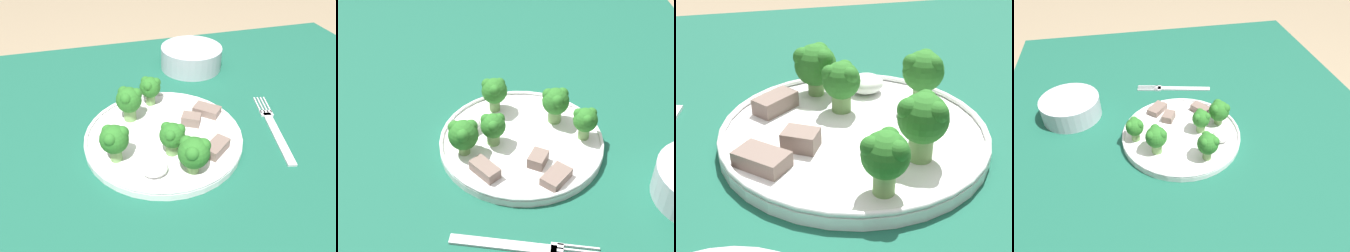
{
  "view_description": "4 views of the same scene",
  "coord_description": "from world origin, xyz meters",
  "views": [
    {
      "loc": [
        -0.06,
        -0.4,
        1.11
      ],
      "look_at": [
        0.06,
        0.03,
        0.76
      ],
      "focal_mm": 35.0,
      "sensor_mm": 36.0,
      "label": 1
    },
    {
      "loc": [
        0.63,
        -0.04,
        1.26
      ],
      "look_at": [
        0.02,
        0.01,
        0.76
      ],
      "focal_mm": 50.0,
      "sensor_mm": 36.0,
      "label": 2
    },
    {
      "loc": [
        0.15,
        0.43,
        0.99
      ],
      "look_at": [
        0.06,
        0.05,
        0.76
      ],
      "focal_mm": 50.0,
      "sensor_mm": 36.0,
      "label": 3
    },
    {
      "loc": [
        -0.52,
        0.14,
        1.25
      ],
      "look_at": [
        0.05,
        0.03,
        0.77
      ],
      "focal_mm": 35.0,
      "sensor_mm": 36.0,
      "label": 4
    }
  ],
  "objects": [
    {
      "name": "broccoli_floret_near_rim_left",
      "position": [
        -0.04,
        -0.01,
        0.79
      ],
      "size": [
        0.05,
        0.05,
        0.06
      ],
      "color": "#709E56",
      "rests_on": "dinner_plate"
    },
    {
      "name": "broccoli_floret_center_left",
      "position": [
        0.0,
        0.09,
        0.79
      ],
      "size": [
        0.05,
        0.05,
        0.07
      ],
      "color": "#709E56",
      "rests_on": "dinner_plate"
    },
    {
      "name": "dinner_plate",
      "position": [
        0.05,
        0.03,
        0.74
      ],
      "size": [
        0.27,
        0.27,
        0.02
      ],
      "color": "white",
      "rests_on": "table"
    },
    {
      "name": "fork",
      "position": [
        0.25,
        0.01,
        0.74
      ],
      "size": [
        0.06,
        0.2,
        0.0
      ],
      "color": "silver",
      "rests_on": "table"
    },
    {
      "name": "sauce_dollop",
      "position": [
        0.01,
        -0.06,
        0.76
      ],
      "size": [
        0.04,
        0.04,
        0.02
      ],
      "color": "white",
      "rests_on": "dinner_plate"
    },
    {
      "name": "broccoli_floret_center_back",
      "position": [
        0.05,
        0.13,
        0.78
      ],
      "size": [
        0.04,
        0.04,
        0.06
      ],
      "color": "#709E56",
      "rests_on": "dinner_plate"
    },
    {
      "name": "meat_slice_front_slice",
      "position": [
        0.1,
        0.05,
        0.75
      ],
      "size": [
        0.04,
        0.04,
        0.02
      ],
      "color": "#756056",
      "rests_on": "dinner_plate"
    },
    {
      "name": "meat_slice_middle_slice",
      "position": [
        0.12,
        -0.03,
        0.75
      ],
      "size": [
        0.05,
        0.05,
        0.02
      ],
      "color": "#756056",
      "rests_on": "dinner_plate"
    },
    {
      "name": "broccoli_floret_front_left",
      "position": [
        0.07,
        -0.07,
        0.78
      ],
      "size": [
        0.05,
        0.05,
        0.06
      ],
      "color": "#709E56",
      "rests_on": "dinner_plate"
    },
    {
      "name": "meat_slice_rear_slice",
      "position": [
        0.14,
        0.07,
        0.75
      ],
      "size": [
        0.06,
        0.05,
        0.01
      ],
      "color": "#756056",
      "rests_on": "dinner_plate"
    },
    {
      "name": "broccoli_floret_back_left",
      "position": [
        0.05,
        -0.02,
        0.78
      ],
      "size": [
        0.04,
        0.04,
        0.06
      ],
      "color": "#709E56",
      "rests_on": "dinner_plate"
    },
    {
      "name": "table",
      "position": [
        0.0,
        0.0,
        0.64
      ],
      "size": [
        1.33,
        0.95,
        0.73
      ],
      "color": "#195642",
      "rests_on": "ground_plane"
    }
  ]
}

